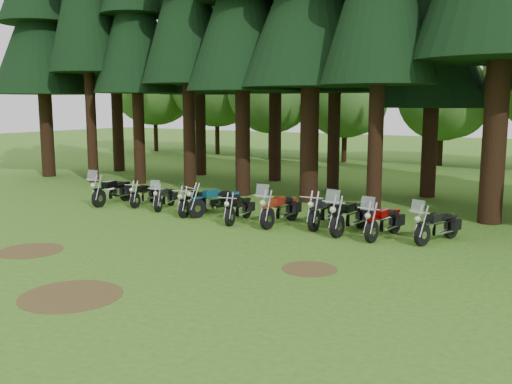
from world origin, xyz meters
TOP-DOWN VIEW (x-y plane):
  - ground at (0.00, 0.00)m, footprint 120.00×120.00m
  - pine_back_1 at (-9.26, 14.35)m, footprint 4.52×4.52m
  - pine_back_4 at (4.04, 13.25)m, footprint 4.94×4.94m
  - decid_0 at (-22.10, 25.26)m, footprint 8.00×7.78m
  - decid_1 at (-15.99, 25.76)m, footprint 7.91×7.69m
  - decid_2 at (-10.43, 24.78)m, footprint 6.72×6.53m
  - decid_3 at (-4.71, 25.13)m, footprint 6.12×5.95m
  - decid_4 at (1.58, 26.32)m, footprint 5.93×5.76m
  - dirt_patch_0 at (-3.00, -2.00)m, footprint 1.80×1.80m
  - dirt_patch_1 at (4.50, 0.50)m, footprint 1.40×1.40m
  - dirt_patch_2 at (1.00, -4.00)m, footprint 2.20×2.20m
  - motorcycle_0 at (-6.52, 4.65)m, footprint 0.55×2.43m
  - motorcycle_1 at (-5.21, 5.14)m, footprint 0.51×1.98m
  - motorcycle_2 at (-3.98, 4.93)m, footprint 0.89×1.96m
  - motorcycle_3 at (-2.34, 4.69)m, footprint 0.45×2.12m
  - motorcycle_4 at (-1.53, 4.95)m, footprint 1.00×2.24m
  - motorcycle_5 at (-0.16, 4.39)m, footprint 0.48×2.08m
  - motorcycle_6 at (1.32, 4.71)m, footprint 0.46×2.44m
  - motorcycle_7 at (2.71, 5.25)m, footprint 0.37×2.41m
  - motorcycle_8 at (3.81, 4.81)m, footprint 0.56×2.46m
  - motorcycle_9 at (4.96, 4.71)m, footprint 0.58×2.28m
  - motorcycle_10 at (6.50, 5.04)m, footprint 0.97×2.16m

SIDE VIEW (x-z plane):
  - ground at x=0.00m, z-range 0.00..0.00m
  - dirt_patch_0 at x=-3.00m, z-range 0.00..0.01m
  - dirt_patch_1 at x=4.50m, z-range 0.00..0.01m
  - dirt_patch_2 at x=1.00m, z-range 0.00..0.01m
  - motorcycle_1 at x=-5.21m, z-range 0.01..0.82m
  - motorcycle_2 at x=-3.98m, z-range -0.21..1.05m
  - motorcycle_5 at x=-0.16m, z-range 0.01..0.86m
  - motorcycle_3 at x=-2.34m, z-range 0.01..0.87m
  - motorcycle_10 at x=6.50m, z-range -0.23..1.16m
  - motorcycle_9 at x=4.96m, z-range -0.24..1.19m
  - motorcycle_4 at x=-1.53m, z-range 0.01..0.97m
  - motorcycle_7 at x=2.71m, z-range 0.01..0.99m
  - motorcycle_0 at x=-6.52m, z-range -0.25..1.27m
  - motorcycle_6 at x=1.32m, z-range -0.25..1.28m
  - motorcycle_8 at x=3.81m, z-range -0.26..1.29m
  - decid_4 at x=1.58m, z-range 0.67..8.07m
  - decid_3 at x=-4.71m, z-range 0.69..8.34m
  - decid_2 at x=-10.43m, z-range 0.76..9.15m
  - decid_1 at x=-15.99m, z-range 0.89..10.77m
  - decid_0 at x=-22.10m, z-range 0.90..10.90m
  - pine_back_4 at x=4.04m, z-range 1.36..15.14m
  - pine_back_1 at x=-9.26m, z-range 1.60..17.82m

